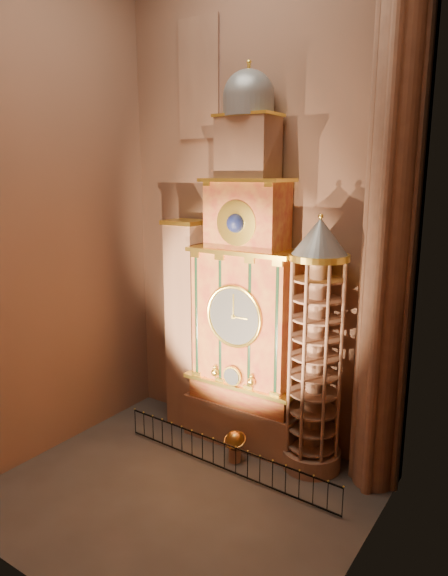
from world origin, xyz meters
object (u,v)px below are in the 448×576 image
Objects in this scene: astronomical_clock at (246,303)px; celestial_globe at (235,443)px; stair_turret at (315,350)px; portrait_tower at (187,324)px; iron_railing at (224,457)px.

celestial_globe is at bearing -72.07° from astronomical_clock.
portrait_tower is at bearing 177.67° from stair_turret.
portrait_tower is 0.96× the size of iron_railing.
stair_turret is at bearing 40.00° from iron_railing.
portrait_tower is at bearing 179.71° from astronomical_clock.
celestial_globe is 0.13× the size of iron_railing.
celestial_globe is at bearing -24.30° from portrait_tower.
portrait_tower is 0.94× the size of stair_turret.
iron_railing is at bearing -76.88° from astronomical_clock.
astronomical_clock is at bearing 107.93° from celestial_globe.
portrait_tower is (-3.40, 0.02, -1.53)m from astronomical_clock.
celestial_globe is 0.92m from iron_railing.
astronomical_clock reaches higher than iron_railing.
stair_turret reaches higher than iron_railing.
astronomical_clock is 1.64× the size of portrait_tower.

